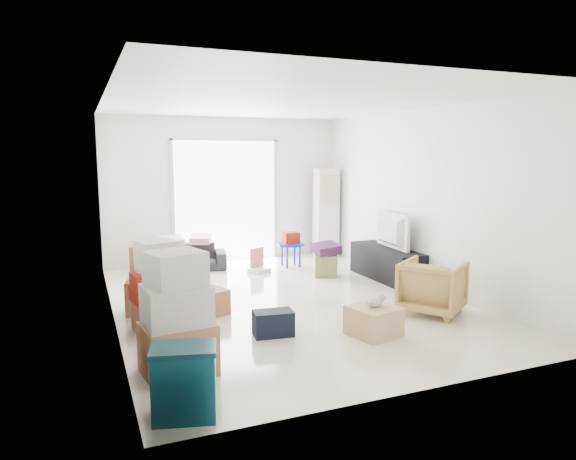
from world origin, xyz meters
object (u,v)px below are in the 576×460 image
(television, at_px, (387,244))
(armchair, at_px, (433,284))
(ac_tower, at_px, (326,213))
(ottoman, at_px, (326,265))
(tv_console, at_px, (386,264))
(sofa, at_px, (183,253))
(kids_table, at_px, (291,242))
(storage_bins, at_px, (184,382))
(wood_crate, at_px, (374,321))

(television, distance_m, armchair, 1.83)
(ac_tower, xyz_separation_m, armchair, (-0.40, -3.87, -0.50))
(television, relative_size, ottoman, 2.72)
(tv_console, bearing_deg, sofa, 146.18)
(tv_console, relative_size, kids_table, 2.48)
(sofa, height_order, kids_table, kids_table)
(storage_bins, height_order, ottoman, storage_bins)
(ac_tower, relative_size, sofa, 1.16)
(armchair, bearing_deg, ottoman, -26.24)
(sofa, bearing_deg, storage_bins, -89.97)
(ottoman, distance_m, kids_table, 0.97)
(ac_tower, distance_m, sofa, 2.95)
(tv_console, bearing_deg, wood_crate, -125.91)
(storage_bins, xyz_separation_m, wood_crate, (2.32, 1.02, -0.12))
(wood_crate, bearing_deg, ac_tower, 70.40)
(ac_tower, bearing_deg, armchair, -95.94)
(kids_table, bearing_deg, armchair, -79.21)
(kids_table, bearing_deg, ac_tower, 32.08)
(sofa, height_order, ottoman, sofa)
(ottoman, bearing_deg, television, -35.59)
(tv_console, xyz_separation_m, armchair, (-0.45, -1.76, 0.11))
(ac_tower, relative_size, wood_crate, 3.58)
(kids_table, bearing_deg, television, -54.10)
(sofa, bearing_deg, tv_console, -23.24)
(sofa, bearing_deg, kids_table, -4.11)
(television, xyz_separation_m, kids_table, (-1.07, 1.48, -0.14))
(armchair, bearing_deg, wood_crate, 75.79)
(sofa, distance_m, kids_table, 1.94)
(sofa, height_order, armchair, armchair)
(ac_tower, height_order, storage_bins, ac_tower)
(sofa, xyz_separation_m, kids_table, (1.87, -0.49, 0.15))
(wood_crate, bearing_deg, armchair, 20.72)
(sofa, xyz_separation_m, armchair, (2.48, -3.72, 0.08))
(tv_console, relative_size, ottoman, 4.28)
(sofa, relative_size, wood_crate, 3.08)
(sofa, xyz_separation_m, ottoman, (2.13, -1.39, -0.11))
(tv_console, xyz_separation_m, television, (0.00, 0.00, 0.32))
(ac_tower, relative_size, kids_table, 2.78)
(ac_tower, bearing_deg, kids_table, -147.92)
(tv_console, relative_size, television, 1.58)
(sofa, relative_size, ottoman, 4.14)
(ottoman, bearing_deg, tv_console, -35.59)
(ac_tower, xyz_separation_m, television, (0.05, -2.12, -0.29))
(storage_bins, height_order, wood_crate, storage_bins)
(television, bearing_deg, armchair, 170.55)
(tv_console, distance_m, television, 0.32)
(storage_bins, bearing_deg, television, 39.43)
(storage_bins, bearing_deg, wood_crate, 23.79)
(storage_bins, bearing_deg, armchair, 22.80)
(sofa, distance_m, storage_bins, 5.26)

